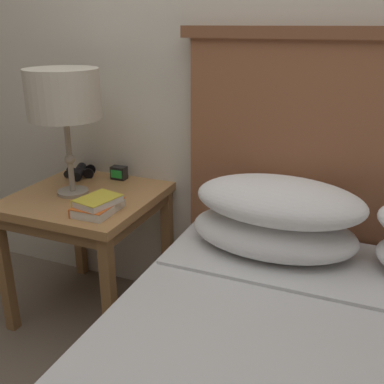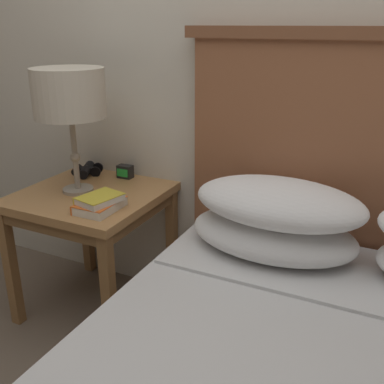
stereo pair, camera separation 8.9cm
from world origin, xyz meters
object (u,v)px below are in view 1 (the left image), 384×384
object	(u,v)px
book_on_nightstand	(98,207)
table_lamp	(63,97)
alarm_clock	(119,173)
book_stacked_on_top	(98,201)
binoculars_pair	(80,172)
nightstand	(87,211)

from	to	relation	value
book_on_nightstand	table_lamp	bearing A→B (deg)	148.48
table_lamp	alarm_clock	world-z (taller)	table_lamp
book_stacked_on_top	binoculars_pair	world-z (taller)	book_stacked_on_top
nightstand	book_stacked_on_top	size ratio (longest dim) A/B	3.18
nightstand	book_on_nightstand	bearing A→B (deg)	-42.57
table_lamp	book_stacked_on_top	world-z (taller)	table_lamp
table_lamp	book_on_nightstand	bearing A→B (deg)	-31.52
table_lamp	book_on_nightstand	distance (m)	0.46
book_on_nightstand	book_stacked_on_top	bearing A→B (deg)	-43.44
table_lamp	book_stacked_on_top	size ratio (longest dim) A/B	2.83
book_on_nightstand	book_stacked_on_top	size ratio (longest dim) A/B	1.03
nightstand	alarm_clock	xyz separation A→B (m)	(0.03, 0.22, 0.11)
alarm_clock	binoculars_pair	bearing A→B (deg)	-169.31
book_on_nightstand	alarm_clock	xyz separation A→B (m)	(-0.13, 0.37, 0.01)
binoculars_pair	table_lamp	bearing A→B (deg)	-61.48
binoculars_pair	alarm_clock	bearing A→B (deg)	10.69
nightstand	table_lamp	bearing A→B (deg)	-164.71
book_stacked_on_top	book_on_nightstand	bearing A→B (deg)	136.56
book_stacked_on_top	alarm_clock	world-z (taller)	book_stacked_on_top
table_lamp	binoculars_pair	xyz separation A→B (m)	(-0.11, 0.20, -0.39)
book_stacked_on_top	binoculars_pair	size ratio (longest dim) A/B	1.13
table_lamp	alarm_clock	xyz separation A→B (m)	(0.08, 0.24, -0.38)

